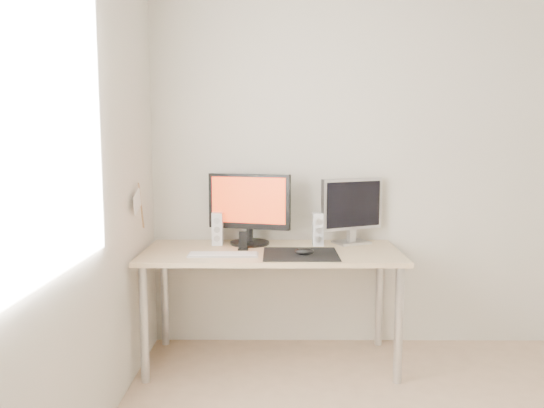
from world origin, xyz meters
name	(u,v)px	position (x,y,z in m)	size (l,w,h in m)	color
wall_back	(408,164)	(0.00, 1.75, 1.25)	(3.50, 3.50, 0.00)	beige
wall_left	(39,187)	(-1.75, 0.00, 1.25)	(3.50, 3.50, 0.00)	beige
window_pane	(39,116)	(-1.74, 0.00, 1.50)	(1.30, 1.30, 0.00)	white
mousepad	(301,254)	(-0.75, 1.26, 0.73)	(0.45, 0.40, 0.00)	black
mouse	(304,251)	(-0.73, 1.23, 0.75)	(0.12, 0.07, 0.04)	black
desk	(271,262)	(-0.93, 1.38, 0.65)	(1.60, 0.70, 0.73)	#D1B587
main_monitor	(249,206)	(-1.08, 1.57, 0.98)	(0.54, 0.32, 0.47)	black
second_monitor	(352,208)	(-0.40, 1.60, 0.97)	(0.42, 0.24, 0.43)	#B8B8BA
speaker_left	(218,229)	(-1.29, 1.55, 0.84)	(0.07, 0.08, 0.21)	white
speaker_right	(318,229)	(-0.63, 1.53, 0.84)	(0.07, 0.08, 0.21)	white
keyboard	(223,254)	(-1.22, 1.22, 0.74)	(0.42, 0.12, 0.02)	#ACABAE
phone_dock	(243,244)	(-1.11, 1.39, 0.77)	(0.07, 0.06, 0.12)	black
pennant	(139,202)	(-1.72, 1.24, 1.05)	(0.01, 0.23, 0.29)	#A57F54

